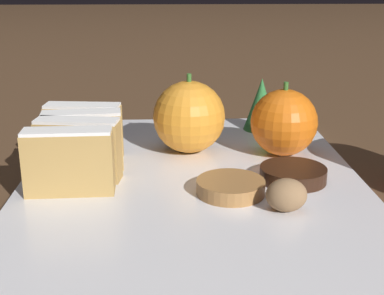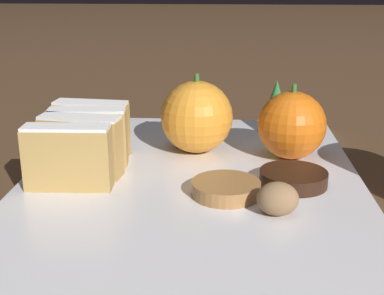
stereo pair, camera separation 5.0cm
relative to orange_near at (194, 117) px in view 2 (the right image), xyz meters
The scene contains 12 objects.
ground_plane 0.09m from the orange_near, 87.88° to the right, with size 6.00×6.00×0.00m, color #513823.
serving_platter 0.09m from the orange_near, 87.88° to the right, with size 0.32×0.42×0.01m.
stollen_slice_front 0.15m from the orange_near, 133.65° to the right, with size 0.08×0.03×0.06m.
stollen_slice_second 0.13m from the orange_near, 142.00° to the right, with size 0.08×0.03×0.06m.
stollen_slice_third 0.12m from the orange_near, 154.22° to the right, with size 0.08×0.03×0.06m.
stollen_slice_fourth 0.11m from the orange_near, 169.81° to the right, with size 0.08×0.03×0.06m.
orange_near is the anchor object (origin of this frame).
orange_far 0.10m from the orange_near, ahead, with size 0.07×0.07×0.08m.
walnut 0.18m from the orange_near, 63.69° to the right, with size 0.03×0.03×0.03m.
chocolate_cookie 0.14m from the orange_near, 42.96° to the right, with size 0.06×0.06×0.01m.
gingerbread_cookie 0.13m from the orange_near, 73.39° to the right, with size 0.06×0.06×0.01m.
evergreen_sprig 0.13m from the orange_near, 40.92° to the left, with size 0.04×0.04×0.06m.
Camera 2 is at (0.03, -0.48, 0.20)m, focal length 50.00 mm.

